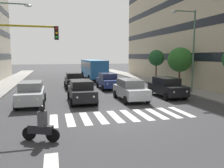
% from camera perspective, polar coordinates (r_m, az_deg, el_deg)
% --- Properties ---
extents(ground_plane, '(180.00, 180.00, 0.00)m').
position_cam_1_polar(ground_plane, '(13.89, 2.61, -8.07)').
color(ground_plane, '#38383A').
extents(crosswalk_markings, '(8.55, 2.80, 0.01)m').
position_cam_1_polar(crosswalk_markings, '(13.89, 2.61, -8.05)').
color(crosswalk_markings, silver).
rests_on(crosswalk_markings, ground_plane).
extents(lane_arrow_1, '(0.50, 2.20, 0.01)m').
position_cam_1_polar(lane_arrow_1, '(8.15, -15.16, -19.63)').
color(lane_arrow_1, silver).
rests_on(lane_arrow_1, ground_plane).
extents(car_0, '(2.02, 4.44, 1.72)m').
position_cam_1_polar(car_0, '(20.64, 13.70, -0.75)').
color(car_0, black).
rests_on(car_0, ground_plane).
extents(car_1, '(2.02, 4.44, 1.72)m').
position_cam_1_polar(car_1, '(18.62, 4.66, -1.40)').
color(car_1, '#B2B7BC').
rests_on(car_1, ground_plane).
extents(car_2, '(2.02, 4.44, 1.72)m').
position_cam_1_polar(car_2, '(17.93, -7.72, -1.78)').
color(car_2, black).
rests_on(car_2, ground_plane).
extents(car_3, '(2.02, 4.44, 1.72)m').
position_cam_1_polar(car_3, '(17.85, -19.80, -2.18)').
color(car_3, '#B2B7BC').
rests_on(car_3, ground_plane).
extents(car_row2_0, '(2.02, 4.44, 1.72)m').
position_cam_1_polar(car_row2_0, '(25.03, -1.05, 0.81)').
color(car_row2_0, navy).
rests_on(car_row2_0, ground_plane).
extents(car_row2_1, '(2.02, 4.44, 1.72)m').
position_cam_1_polar(car_row2_1, '(26.19, -9.69, 0.99)').
color(car_row2_1, black).
rests_on(car_row2_1, ground_plane).
extents(bus_behind_traffic, '(2.78, 10.50, 3.00)m').
position_cam_1_polar(bus_behind_traffic, '(35.43, -4.78, 4.22)').
color(bus_behind_traffic, '#286BAD').
rests_on(bus_behind_traffic, ground_plane).
extents(motorcycle_with_rider, '(1.58, 0.82, 1.57)m').
position_cam_1_polar(motorcycle_with_rider, '(10.22, -17.47, -10.24)').
color(motorcycle_with_rider, black).
rests_on(motorcycle_with_rider, ground_plane).
extents(traffic_light_gantry, '(4.41, 0.36, 5.50)m').
position_cam_1_polar(traffic_light_gantry, '(13.92, -25.99, 6.68)').
color(traffic_light_gantry, '#AD991E').
rests_on(traffic_light_gantry, ground_plane).
extents(street_lamp_left, '(2.55, 0.28, 7.71)m').
position_cam_1_polar(street_lamp_left, '(22.71, 19.21, 9.61)').
color(street_lamp_left, '#4C6B56').
rests_on(street_lamp_left, sidewalk_left).
extents(street_tree_1, '(2.74, 2.74, 4.44)m').
position_cam_1_polar(street_tree_1, '(26.51, 16.83, 5.90)').
color(street_tree_1, '#513823').
rests_on(street_tree_1, sidewalk_left).
extents(street_tree_2, '(2.15, 2.15, 4.30)m').
position_cam_1_polar(street_tree_2, '(31.14, 11.16, 6.48)').
color(street_tree_2, '#513823').
rests_on(street_tree_2, sidewalk_left).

